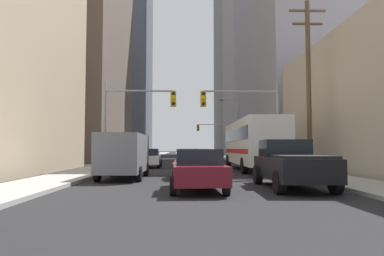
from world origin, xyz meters
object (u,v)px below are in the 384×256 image
(sedan_red, at_px, (190,157))
(pickup_truck_black, at_px, (291,164))
(sedan_silver, at_px, (193,163))
(sedan_white, at_px, (149,158))
(sedan_maroon, at_px, (198,170))
(traffic_signal_far_right, at_px, (211,133))
(cargo_van_grey, at_px, (124,153))
(traffic_signal_near_right, at_px, (244,110))
(city_bus, at_px, (252,143))
(traffic_signal_near_left, at_px, (136,110))

(sedan_red, bearing_deg, pickup_truck_black, -79.79)
(sedan_silver, xyz_separation_m, sedan_white, (-3.25, 10.19, 0.00))
(sedan_white, xyz_separation_m, sedan_red, (3.41, 4.30, 0.00))
(sedan_maroon, relative_size, traffic_signal_far_right, 0.71)
(cargo_van_grey, xyz_separation_m, sedan_red, (3.68, 15.00, -0.52))
(sedan_silver, bearing_deg, sedan_red, 89.39)
(traffic_signal_near_right, bearing_deg, sedan_maroon, -108.21)
(city_bus, distance_m, sedan_silver, 7.59)
(sedan_red, height_order, traffic_signal_near_right, traffic_signal_near_right)
(sedan_maroon, height_order, sedan_silver, same)
(cargo_van_grey, height_order, sedan_red, cargo_van_grey)
(traffic_signal_near_right, bearing_deg, traffic_signal_near_left, -180.00)
(city_bus, height_order, traffic_signal_near_left, traffic_signal_near_left)
(pickup_truck_black, bearing_deg, sedan_red, 100.21)
(sedan_white, bearing_deg, city_bus, -28.26)
(pickup_truck_black, relative_size, traffic_signal_far_right, 0.91)
(pickup_truck_black, bearing_deg, traffic_signal_near_right, 90.57)
(sedan_silver, bearing_deg, pickup_truck_black, -53.77)
(pickup_truck_black, distance_m, traffic_signal_near_right, 10.47)
(sedan_maroon, distance_m, sedan_white, 16.35)
(traffic_signal_near_left, height_order, traffic_signal_near_right, same)
(pickup_truck_black, xyz_separation_m, sedan_white, (-6.92, 15.19, -0.16))
(city_bus, distance_m, traffic_signal_near_left, 8.36)
(sedan_white, bearing_deg, sedan_red, 51.61)
(traffic_signal_near_right, relative_size, traffic_signal_far_right, 1.00)
(cargo_van_grey, relative_size, traffic_signal_near_left, 0.87)
(pickup_truck_black, height_order, traffic_signal_far_right, traffic_signal_far_right)
(sedan_white, bearing_deg, traffic_signal_near_left, -94.05)
(cargo_van_grey, bearing_deg, sedan_maroon, -56.40)
(sedan_maroon, relative_size, traffic_signal_near_left, 0.71)
(sedan_maroon, relative_size, sedan_silver, 1.01)
(cargo_van_grey, distance_m, sedan_maroon, 6.41)
(pickup_truck_black, relative_size, sedan_maroon, 1.28)
(city_bus, bearing_deg, sedan_white, 151.74)
(sedan_maroon, bearing_deg, traffic_signal_near_right, 71.79)
(traffic_signal_far_right, bearing_deg, cargo_van_grey, -101.03)
(city_bus, distance_m, pickup_truck_black, 11.16)
(pickup_truck_black, xyz_separation_m, sedan_silver, (-3.67, 5.00, -0.16))
(sedan_silver, bearing_deg, city_bus, 54.35)
(cargo_van_grey, bearing_deg, pickup_truck_black, -32.01)
(sedan_white, bearing_deg, traffic_signal_far_right, 75.49)
(sedan_maroon, distance_m, sedan_silver, 5.83)
(sedan_maroon, height_order, sedan_red, same)
(city_bus, xyz_separation_m, cargo_van_grey, (-7.89, -6.60, -0.64))
(cargo_van_grey, xyz_separation_m, sedan_maroon, (3.54, -5.32, -0.52))
(cargo_van_grey, distance_m, sedan_red, 15.45)
(sedan_white, distance_m, sedan_red, 5.49)
(city_bus, relative_size, traffic_signal_near_right, 1.92)
(pickup_truck_black, xyz_separation_m, traffic_signal_far_right, (0.44, 43.63, 3.13))
(sedan_red, relative_size, traffic_signal_near_left, 0.71)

